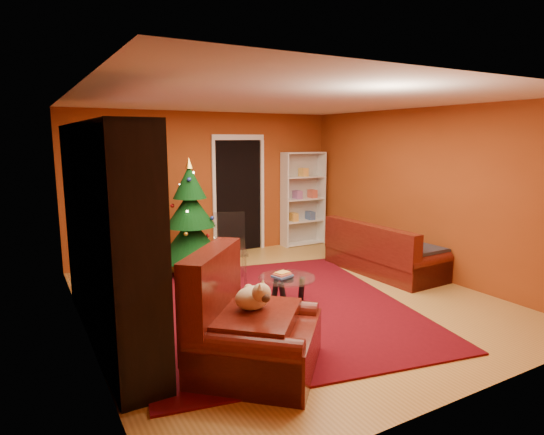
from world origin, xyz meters
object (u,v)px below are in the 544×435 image
gift_box_teal (152,276)px  gift_box_green (192,274)px  coffee_table (287,291)px  christmas_tree (191,217)px  white_bookshelf (303,199)px  gift_box_red (156,260)px  acrylic_chair (231,252)px  armchair (257,323)px  dog (253,298)px  rug (272,307)px  sofa (385,247)px  media_unit (106,234)px

gift_box_teal → gift_box_green: gift_box_teal is taller
coffee_table → christmas_tree: bearing=105.6°
gift_box_green → white_bookshelf: 3.17m
gift_box_teal → white_bookshelf: white_bookshelf is taller
gift_box_teal → white_bookshelf: (3.36, 1.07, 0.80)m
gift_box_teal → gift_box_red: bearing=71.6°
coffee_table → acrylic_chair: size_ratio=0.78×
acrylic_chair → white_bookshelf: bearing=54.3°
gift_box_green → armchair: (-0.38, -2.83, 0.33)m
armchair → dog: armchair is taller
rug → coffee_table: (0.21, -0.00, 0.18)m
acrylic_chair → sofa: bearing=3.8°
gift_box_red → sofa: bearing=-34.7°
gift_box_green → armchair: armchair is taller
gift_box_green → dog: size_ratio=0.62×
gift_box_green → armchair: bearing=-97.7°
armchair → acrylic_chair: acrylic_chair is taller
christmas_tree → gift_box_green: (-0.18, -0.48, -0.77)m
christmas_tree → dog: christmas_tree is taller
rug → gift_box_red: (-0.76, 2.65, 0.09)m
dog → gift_box_red: bearing=40.2°
gift_box_teal → acrylic_chair: size_ratio=0.28×
christmas_tree → dog: (-0.56, -3.24, -0.21)m
white_bookshelf → christmas_tree: bearing=-163.0°
rug → white_bookshelf: (2.29, 2.76, 0.92)m
gift_box_green → rug: bearing=-71.2°
armchair → coffee_table: (1.12, 1.30, -0.27)m
gift_box_red → dog: (-0.15, -3.88, 0.58)m
white_bookshelf → sofa: white_bookshelf is taller
dog → coffee_table: size_ratio=0.55×
christmas_tree → sofa: bearing=-29.3°
gift_box_teal → white_bookshelf: 3.62m
rug → media_unit: (-1.94, 0.10, 1.13)m
gift_box_red → sofa: size_ratio=0.10×
gift_box_teal → dog: bearing=-86.7°
coffee_table → acrylic_chair: acrylic_chair is taller
white_bookshelf → acrylic_chair: bearing=-144.8°
rug → gift_box_teal: size_ratio=14.44×
white_bookshelf → coffee_table: 3.53m
coffee_table → rug: bearing=178.9°
gift_box_red → christmas_tree: bearing=-57.1°
christmas_tree → gift_box_teal: (-0.73, -0.31, -0.76)m
gift_box_teal → acrylic_chair: acrylic_chair is taller
rug → gift_box_teal: gift_box_teal is taller
dog → coffee_table: 1.73m
media_unit → white_bookshelf: bearing=31.5°
gift_box_teal → armchair: bearing=-86.7°
media_unit → armchair: size_ratio=2.54×
christmas_tree → white_bookshelf: (2.63, 0.76, 0.03)m
gift_box_red → sofa: (3.11, -2.16, 0.32)m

